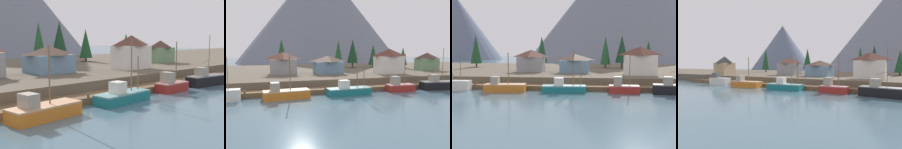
{
  "view_description": "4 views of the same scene",
  "coord_description": "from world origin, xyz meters",
  "views": [
    {
      "loc": [
        -30.3,
        -32.43,
        9.31
      ],
      "look_at": [
        1.51,
        1.25,
        3.66
      ],
      "focal_mm": 49.53,
      "sensor_mm": 36.0,
      "label": 1
    },
    {
      "loc": [
        -15.07,
        -46.42,
        9.42
      ],
      "look_at": [
        -0.16,
        3.55,
        3.71
      ],
      "focal_mm": 36.54,
      "sensor_mm": 36.0,
      "label": 2
    },
    {
      "loc": [
        7.71,
        -63.39,
        9.67
      ],
      "look_at": [
        -0.06,
        3.01,
        3.33
      ],
      "focal_mm": 47.39,
      "sensor_mm": 36.0,
      "label": 3
    },
    {
      "loc": [
        28.75,
        -46.3,
        6.5
      ],
      "look_at": [
        -1.24,
        3.34,
        3.58
      ],
      "focal_mm": 33.64,
      "sensor_mm": 36.0,
      "label": 4
    }
  ],
  "objects": [
    {
      "name": "ground_plane",
      "position": [
        0.0,
        20.0,
        -0.5
      ],
      "size": [
        400.0,
        400.0,
        1.0
      ],
      "primitive_type": "cube",
      "color": "#476675"
    },
    {
      "name": "dock",
      "position": [
        0.0,
        1.99,
        0.5
      ],
      "size": [
        80.0,
        4.0,
        1.6
      ],
      "color": "brown",
      "rests_on": "ground_plane"
    },
    {
      "name": "shoreline_bank",
      "position": [
        0.0,
        32.0,
        1.25
      ],
      "size": [
        400.0,
        56.0,
        2.5
      ],
      "primitive_type": "cube",
      "color": "brown",
      "rests_on": "ground_plane"
    },
    {
      "name": "mountain_central_peak",
      "position": [
        23.41,
        134.54,
        39.52
      ],
      "size": [
        125.49,
        125.49,
        79.05
      ],
      "primitive_type": "cone",
      "color": "slate",
      "rests_on": "ground_plane"
    },
    {
      "name": "fishing_boat_orange",
      "position": [
        -12.44,
        -2.19,
        1.01
      ],
      "size": [
        9.01,
        4.0,
        8.39
      ],
      "rotation": [
        0.0,
        0.0,
        0.1
      ],
      "color": "#CC6B1E",
      "rests_on": "ground_plane"
    },
    {
      "name": "fishing_boat_teal",
      "position": [
        0.42,
        -2.04,
        0.97
      ],
      "size": [
        9.31,
        3.75,
        9.05
      ],
      "rotation": [
        0.0,
        0.0,
        0.08
      ],
      "color": "#196B70",
      "rests_on": "ground_plane"
    },
    {
      "name": "fishing_boat_red",
      "position": [
        12.84,
        -1.49,
        1.13
      ],
      "size": [
        6.22,
        2.72,
        8.52
      ],
      "rotation": [
        0.0,
        0.0,
        -0.01
      ],
      "color": "maroon",
      "rests_on": "ground_plane"
    },
    {
      "name": "fishing_boat_black",
      "position": [
        23.23,
        -2.1,
        1.18
      ],
      "size": [
        9.38,
        3.93,
        9.72
      ],
      "rotation": [
        0.0,
        0.0,
        -0.13
      ],
      "color": "black",
      "rests_on": "ground_plane"
    },
    {
      "name": "house_blue",
      "position": [
        1.16,
        18.41,
        5.12
      ],
      "size": [
        8.15,
        7.03,
        5.13
      ],
      "color": "#6689A8",
      "rests_on": "shoreline_bank"
    },
    {
      "name": "house_grey",
      "position": [
        -11.55,
        19.86,
        5.69
      ],
      "size": [
        7.57,
        5.84,
        6.25
      ],
      "color": "gray",
      "rests_on": "shoreline_bank"
    },
    {
      "name": "house_green",
      "position": [
        35.63,
        18.64,
        5.51
      ],
      "size": [
        6.93,
        5.03,
        5.9
      ],
      "color": "#6B8E66",
      "rests_on": "shoreline_bank"
    },
    {
      "name": "house_white",
      "position": [
        18.17,
        12.86,
        6.16
      ],
      "size": [
        8.24,
        5.0,
        7.17
      ],
      "color": "silver",
      "rests_on": "shoreline_bank"
    },
    {
      "name": "conifer_near_right",
      "position": [
        32.67,
        28.51,
        6.95
      ],
      "size": [
        3.23,
        3.23,
        7.78
      ],
      "color": "#4C3823",
      "rests_on": "shoreline_bank"
    },
    {
      "name": "conifer_mid_left",
      "position": [
        15.34,
        35.88,
        8.84
      ],
      "size": [
        4.28,
        4.28,
        10.84
      ],
      "color": "#4C3823",
      "rests_on": "shoreline_bank"
    },
    {
      "name": "conifer_mid_right",
      "position": [
        10.0,
        37.19,
        8.36
      ],
      "size": [
        3.54,
        3.54,
        10.6
      ],
      "color": "#4C3823",
      "rests_on": "shoreline_bank"
    },
    {
      "name": "conifer_back_left",
      "position": [
        23.83,
        35.62,
        7.48
      ],
      "size": [
        3.69,
        3.69,
        8.96
      ],
      "color": "#4C3823",
      "rests_on": "shoreline_bank"
    },
    {
      "name": "conifer_back_right",
      "position": [
        -11.18,
        34.23,
        8.64
      ],
      "size": [
        3.83,
        3.83,
        10.56
      ],
      "color": "#4C3823",
      "rests_on": "shoreline_bank"
    }
  ]
}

